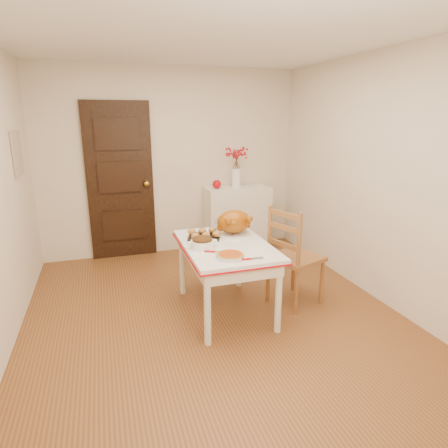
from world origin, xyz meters
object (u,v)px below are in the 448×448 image
object	(u,v)px
turkey_platter	(234,223)
sideboard	(237,218)
kitchen_table	(226,278)
chair_oak	(296,255)
pumpkin_pie	(230,255)

from	to	relation	value
turkey_platter	sideboard	bearing A→B (deg)	77.92
kitchen_table	chair_oak	xyz separation A→B (m)	(0.74, -0.03, 0.16)
kitchen_table	pumpkin_pie	bearing A→B (deg)	-101.99
turkey_platter	pumpkin_pie	bearing A→B (deg)	-103.04
turkey_platter	pumpkin_pie	xyz separation A→B (m)	(-0.24, -0.59, -0.10)
sideboard	turkey_platter	distance (m)	1.65
kitchen_table	pumpkin_pie	xyz separation A→B (m)	(-0.08, -0.37, 0.38)
kitchen_table	chair_oak	distance (m)	0.76
turkey_platter	pumpkin_pie	size ratio (longest dim) A/B	1.69
pumpkin_pie	chair_oak	bearing A→B (deg)	22.26
sideboard	chair_oak	distance (m)	1.76
kitchen_table	turkey_platter	world-z (taller)	turkey_platter
sideboard	turkey_platter	bearing A→B (deg)	-111.11
chair_oak	turkey_platter	bearing A→B (deg)	45.57
sideboard	pumpkin_pie	distance (m)	2.26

